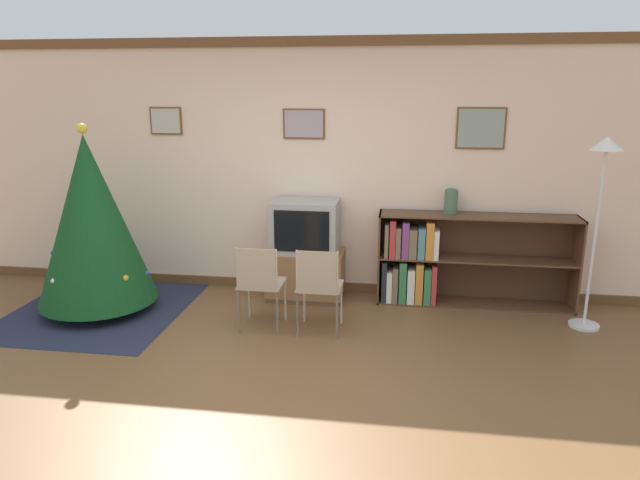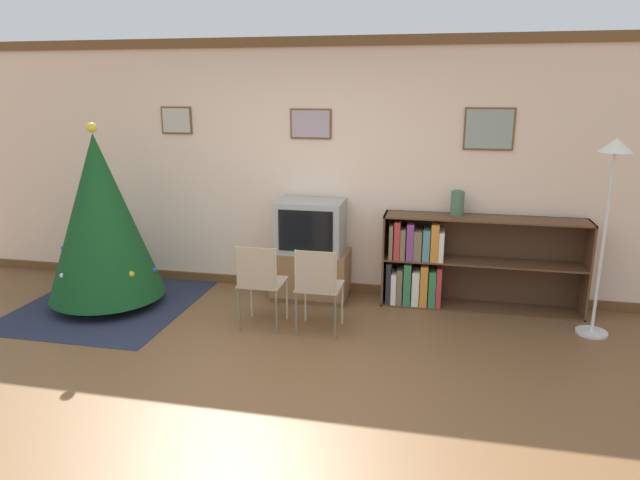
{
  "view_description": "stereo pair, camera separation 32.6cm",
  "coord_description": "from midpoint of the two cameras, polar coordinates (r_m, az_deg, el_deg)",
  "views": [
    {
      "loc": [
        0.98,
        -3.63,
        2.19
      ],
      "look_at": [
        0.26,
        1.3,
        0.86
      ],
      "focal_mm": 32.0,
      "sensor_mm": 36.0,
      "label": 1
    },
    {
      "loc": [
        1.3,
        -3.57,
        2.19
      ],
      "look_at": [
        0.26,
        1.3,
        0.86
      ],
      "focal_mm": 32.0,
      "sensor_mm": 36.0,
      "label": 2
    }
  ],
  "objects": [
    {
      "name": "wall_back",
      "position": [
        6.16,
        -2.44,
        7.1
      ],
      "size": [
        8.57,
        0.11,
        2.7
      ],
      "color": "beige",
      "rests_on": "ground_plane"
    },
    {
      "name": "tv_console",
      "position": [
        6.11,
        -2.96,
        -3.47
      ],
      "size": [
        0.8,
        0.48,
        0.52
      ],
      "color": "brown",
      "rests_on": "ground_plane"
    },
    {
      "name": "ground_plane",
      "position": [
        4.36,
        -8.3,
        -15.39
      ],
      "size": [
        24.0,
        24.0,
        0.0
      ],
      "primitive_type": "plane",
      "color": "brown"
    },
    {
      "name": "folding_chair_right",
      "position": [
        5.15,
        -1.96,
        -4.55
      ],
      "size": [
        0.4,
        0.4,
        0.82
      ],
      "color": "tan",
      "rests_on": "ground_plane"
    },
    {
      "name": "bookshelf",
      "position": [
        6.01,
        10.38,
        -2.12
      ],
      "size": [
        2.0,
        0.36,
        0.95
      ],
      "color": "brown",
      "rests_on": "ground_plane"
    },
    {
      "name": "television",
      "position": [
        5.96,
        -3.04,
        1.38
      ],
      "size": [
        0.69,
        0.47,
        0.55
      ],
      "color": "#9E9E99",
      "rests_on": "tv_console"
    },
    {
      "name": "christmas_tree",
      "position": [
        6.09,
        -23.3,
        1.8
      ],
      "size": [
        1.15,
        1.15,
        1.87
      ],
      "color": "maroon",
      "rests_on": "area_rug"
    },
    {
      "name": "folding_chair_left",
      "position": [
        5.27,
        -7.83,
        -4.23
      ],
      "size": [
        0.4,
        0.4,
        0.82
      ],
      "color": "tan",
      "rests_on": "ground_plane"
    },
    {
      "name": "area_rug",
      "position": [
        6.34,
        -22.44,
        -6.42
      ],
      "size": [
        1.7,
        1.9,
        0.01
      ],
      "color": "#23283D",
      "rests_on": "ground_plane"
    },
    {
      "name": "standing_lamp",
      "position": [
        5.6,
        24.89,
        5.13
      ],
      "size": [
        0.28,
        0.28,
        1.79
      ],
      "color": "silver",
      "rests_on": "ground_plane"
    },
    {
      "name": "vase",
      "position": [
        5.92,
        11.43,
        3.84
      ],
      "size": [
        0.14,
        0.14,
        0.25
      ],
      "color": "#47664C",
      "rests_on": "bookshelf"
    }
  ]
}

